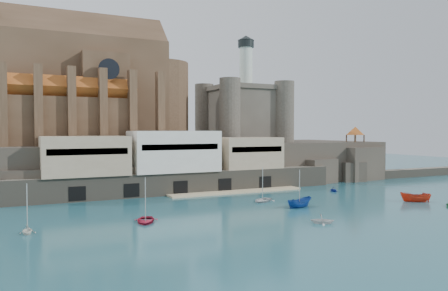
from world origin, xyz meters
TOP-DOWN VIEW (x-y plane):
  - ground at (0.00, 0.00)m, footprint 300.00×300.00m
  - promontory at (-0.19, 39.37)m, footprint 100.00×36.00m
  - quay at (-10.19, 23.07)m, footprint 70.00×12.00m
  - church at (-24.13, 41.85)m, footprint 47.00×25.93m
  - castle_keep at (16.08, 41.08)m, footprint 21.20×21.20m
  - rock_outcrop at (42.00, 25.84)m, footprint 14.50×10.50m
  - pavilion at (42.00, 26.00)m, footprint 6.40×6.40m
  - breakwater at (66.00, 24.00)m, footprint 40.00×3.00m
  - boat_0 at (-23.57, -2.69)m, footprint 3.91×2.28m
  - boat_1 at (-1.47, -14.57)m, footprint 2.99×3.26m
  - boat_2 at (3.31, -2.56)m, footprint 2.36×2.32m
  - boat_4 at (-38.98, -2.92)m, footprint 2.66×1.83m
  - boat_5 at (25.90, -7.17)m, footprint 2.89×2.88m
  - boat_6 at (0.82, 5.44)m, footprint 3.00×3.74m
  - boat_7 at (21.43, 10.17)m, footprint 2.66×2.05m

SIDE VIEW (x-z plane):
  - ground at x=0.00m, z-range 0.00..0.00m
  - breakwater at x=66.00m, z-range -1.20..1.20m
  - boat_0 at x=-23.57m, z-range -2.63..2.63m
  - boat_1 at x=-1.47m, z-range -1.61..1.61m
  - boat_2 at x=3.31m, z-range -2.64..2.64m
  - boat_4 at x=-38.98m, z-range -1.44..1.44m
  - boat_5 at x=25.90m, z-range -2.72..2.72m
  - boat_6 at x=0.82m, z-range -2.64..2.64m
  - boat_7 at x=21.43m, z-range -1.36..1.36m
  - rock_outcrop at x=42.00m, z-range -0.33..8.37m
  - promontory at x=-0.19m, z-range -0.08..9.92m
  - quay at x=-10.19m, z-range -0.46..12.59m
  - pavilion at x=42.00m, z-range 10.03..15.43m
  - castle_keep at x=16.08m, z-range 3.66..32.96m
  - church at x=-24.13m, z-range 6.88..37.38m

